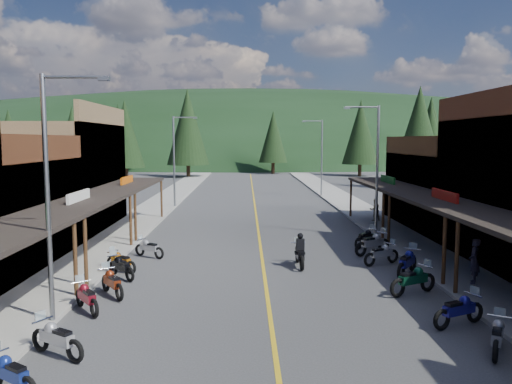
{
  "coord_description": "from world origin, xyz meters",
  "views": [
    {
      "loc": [
        -0.81,
        -21.8,
        5.97
      ],
      "look_at": [
        -0.23,
        6.49,
        3.0
      ],
      "focal_mm": 35.0,
      "sensor_mm": 36.0,
      "label": 1
    }
  ],
  "objects": [
    {
      "name": "pine_9",
      "position": [
        24.0,
        45.0,
        6.38
      ],
      "size": [
        4.93,
        4.93,
        10.8
      ],
      "color": "black",
      "rests_on": "ground"
    },
    {
      "name": "bike_west_3",
      "position": [
        -6.34,
        -10.51,
        0.55
      ],
      "size": [
        1.95,
        1.59,
        1.09
      ],
      "primitive_type": null,
      "rotation": [
        0.0,
        0.0,
        0.98
      ],
      "color": "navy",
      "rests_on": "ground"
    },
    {
      "name": "streetlight_1",
      "position": [
        -6.95,
        22.0,
        4.46
      ],
      "size": [
        2.16,
        0.18,
        8.0
      ],
      "color": "gray",
      "rests_on": "ground"
    },
    {
      "name": "bike_east_4",
      "position": [
        6.22,
        -8.5,
        0.55
      ],
      "size": [
        1.53,
        1.99,
        1.1
      ],
      "primitive_type": null,
      "rotation": [
        0.0,
        0.0,
        -0.53
      ],
      "color": "gray",
      "rests_on": "ground"
    },
    {
      "name": "bike_east_9",
      "position": [
        5.78,
        3.6,
        0.67
      ],
      "size": [
        2.4,
        1.87,
        1.33
      ],
      "primitive_type": null,
      "rotation": [
        0.0,
        0.0,
        -1.03
      ],
      "color": "gray",
      "rests_on": "ground"
    },
    {
      "name": "pine_3",
      "position": [
        4.0,
        66.0,
        6.48
      ],
      "size": [
        5.04,
        5.04,
        11.0
      ],
      "color": "black",
      "rests_on": "ground"
    },
    {
      "name": "pine_8",
      "position": [
        -22.0,
        40.0,
        5.98
      ],
      "size": [
        4.48,
        4.48,
        10.0
      ],
      "color": "black",
      "rests_on": "ground"
    },
    {
      "name": "streetlight_2",
      "position": [
        6.95,
        8.0,
        4.46
      ],
      "size": [
        2.16,
        0.18,
        8.0
      ],
      "color": "gray",
      "rests_on": "ground"
    },
    {
      "name": "pine_2",
      "position": [
        -10.0,
        58.0,
        7.99
      ],
      "size": [
        6.72,
        6.72,
        14.0
      ],
      "color": "black",
      "rests_on": "ground"
    },
    {
      "name": "streetlight_3",
      "position": [
        6.95,
        30.0,
        4.46
      ],
      "size": [
        2.16,
        0.18,
        8.0
      ],
      "color": "gray",
      "rests_on": "ground"
    },
    {
      "name": "bike_east_5",
      "position": [
        6.01,
        -6.47,
        0.6
      ],
      "size": [
        2.18,
        1.52,
        1.19
      ],
      "primitive_type": null,
      "rotation": [
        0.0,
        0.0,
        -1.13
      ],
      "color": "navy",
      "rests_on": "ground"
    },
    {
      "name": "pine_5",
      "position": [
        34.0,
        72.0,
        7.99
      ],
      "size": [
        6.72,
        6.72,
        14.0
      ],
      "color": "black",
      "rests_on": "ground"
    },
    {
      "name": "ground",
      "position": [
        0.0,
        0.0,
        0.0
      ],
      "size": [
        220.0,
        220.0,
        0.0
      ],
      "primitive_type": "plane",
      "color": "#38383A",
      "rests_on": "ground"
    },
    {
      "name": "ridge_hill",
      "position": [
        0.0,
        135.0,
        0.0
      ],
      "size": [
        310.0,
        140.0,
        60.0
      ],
      "primitive_type": "ellipsoid",
      "color": "black",
      "rests_on": "ground"
    },
    {
      "name": "rider_on_bike",
      "position": [
        1.72,
        1.19,
        0.67
      ],
      "size": [
        0.78,
        2.21,
        1.67
      ],
      "rotation": [
        0.0,
        0.0,
        0.02
      ],
      "color": "black",
      "rests_on": "ground"
    },
    {
      "name": "bike_west_7",
      "position": [
        -6.2,
        -0.67,
        0.57
      ],
      "size": [
        1.84,
        1.9,
        1.13
      ],
      "primitive_type": null,
      "rotation": [
        0.0,
        0.0,
        0.75
      ],
      "color": "black",
      "rests_on": "ground"
    },
    {
      "name": "centerline",
      "position": [
        0.0,
        20.0,
        0.01
      ],
      "size": [
        0.15,
        90.0,
        0.01
      ],
      "primitive_type": "cube",
      "color": "gold",
      "rests_on": "ground"
    },
    {
      "name": "pine_10",
      "position": [
        -18.0,
        50.0,
        6.78
      ],
      "size": [
        5.38,
        5.38,
        11.6
      ],
      "color": "black",
      "rests_on": "ground"
    },
    {
      "name": "bike_west_6",
      "position": [
        -5.93,
        -3.11,
        0.59
      ],
      "size": [
        1.74,
        2.08,
        1.18
      ],
      "primitive_type": null,
      "rotation": [
        0.0,
        0.0,
        0.61
      ],
      "color": "maroon",
      "rests_on": "ground"
    },
    {
      "name": "pine_7",
      "position": [
        -32.0,
        76.0,
        7.24
      ],
      "size": [
        5.88,
        5.88,
        12.5
      ],
      "color": "black",
      "rests_on": "ground"
    },
    {
      "name": "streetlight_0",
      "position": [
        -6.95,
        -6.0,
        4.46
      ],
      "size": [
        2.16,
        0.18,
        8.0
      ],
      "color": "gray",
      "rests_on": "ground"
    },
    {
      "name": "bike_west_8",
      "position": [
        -6.47,
        0.41,
        0.54
      ],
      "size": [
        1.89,
        1.64,
        1.08
      ],
      "primitive_type": null,
      "rotation": [
        0.0,
        0.0,
        0.93
      ],
      "color": "#BA640D",
      "rests_on": "ground"
    },
    {
      "name": "sidewalk_west",
      "position": [
        -8.7,
        20.0,
        0.07
      ],
      "size": [
        3.4,
        94.0,
        0.15
      ],
      "primitive_type": "cube",
      "color": "gray",
      "rests_on": "ground"
    },
    {
      "name": "bike_east_10",
      "position": [
        5.86,
        5.36,
        0.58
      ],
      "size": [
        1.94,
        1.92,
        1.17
      ],
      "primitive_type": null,
      "rotation": [
        0.0,
        0.0,
        -0.79
      ],
      "color": "black",
      "rests_on": "ground"
    },
    {
      "name": "bike_west_9",
      "position": [
        -5.73,
        3.19,
        0.54
      ],
      "size": [
        1.91,
        1.57,
        1.07
      ],
      "primitive_type": null,
      "rotation": [
        0.0,
        0.0,
        0.98
      ],
      "color": "#A1A0A5",
      "rests_on": "ground"
    },
    {
      "name": "pine_4",
      "position": [
        18.0,
        60.0,
        7.24
      ],
      "size": [
        5.88,
        5.88,
        12.5
      ],
      "color": "black",
      "rests_on": "ground"
    },
    {
      "name": "bike_east_7",
      "position": [
        6.29,
        -0.45,
        0.66
      ],
      "size": [
        1.96,
        2.31,
        1.31
      ],
      "primitive_type": null,
      "rotation": [
        0.0,
        0.0,
        -0.62
      ],
      "color": "navy",
      "rests_on": "ground"
    },
    {
      "name": "sidewalk_east",
      "position": [
        8.7,
        20.0,
        0.07
      ],
      "size": [
        3.4,
        94.0,
        0.15
      ],
      "primitive_type": "cube",
      "color": "gray",
      "rests_on": "ground"
    },
    {
      "name": "bike_east_6",
      "position": [
        5.65,
        -3.12,
        0.64
      ],
      "size": [
        2.33,
        1.69,
        1.28
      ],
      "primitive_type": null,
      "rotation": [
        0.0,
        0.0,
        -1.09
      ],
      "color": "#0C3F29",
      "rests_on": "ground"
    },
    {
      "name": "shop_east_3",
      "position": [
        13.75,
        11.3,
        2.53
      ],
      "size": [
        10.9,
        10.2,
        6.2
      ],
      "color": "#4C2D16",
      "rests_on": "ground"
    },
    {
      "name": "bike_west_4",
      "position": [
        -6.02,
        -8.5,
        0.58
      ],
      "size": [
        2.08,
        1.65,
        1.16
      ],
      "primitive_type": null,
      "rotation": [
        0.0,
        0.0,
        1.01
      ],
      "color": "#A1A0A5",
      "rests_on": "ground"
    },
    {
      "name": "bike_east_8",
      "position": [
        5.68,
        1.47,
        0.59
      ],
      "size": [
        2.14,
        1.55,
        1.17
      ],
      "primitive_type": null,
      "rotation": [
        0.0,
        0.0,
        -1.1
      ],
      "color": "gray",
      "rests_on": "ground"
    },
    {
      "name": "pine_0",
      "position": [
        -40.0,
        62.0,
        6.48
      ],
      "size": [
        5.04,
        5.04,
        11.0
      ],
      "color": "black",
      "rests_on": "ground"
    },
    {
      "name": "pine_1",
      "position": [
        -24.0,
        70.0,
        7.24
      ],
      "size": [
        5.88,
        5.88,
        12.5
      ],
      "color": "black",
      "rests_on": "ground"
    },
    {
      "name": "shop_west_3",
      "position": [
        -13.78,
        11.3,
        3.52
      ],
      "size": [
        10.9,
        10.2,
        8.2
      ],
      "color": "brown",
      "rests_on": "ground"
    },
    {
      "name": "pedestrian_east_a",
      "position": [
        8.48,
        -2.13,
        1.07
      ],
      "size": [
        0.68,
        0.79,
        1.84
      ],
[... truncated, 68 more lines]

